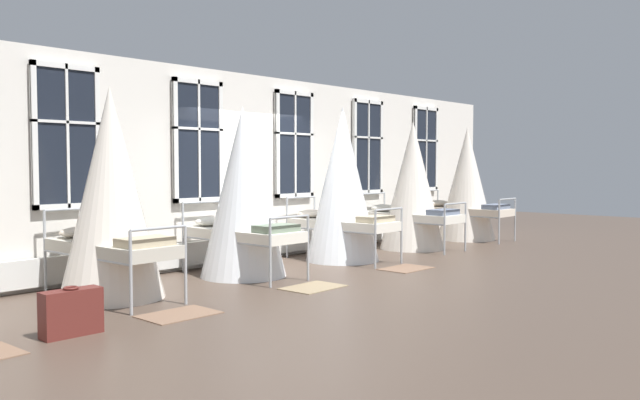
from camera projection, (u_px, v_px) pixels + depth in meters
name	position (u px, v px, depth m)	size (l,w,h in m)	color
ground	(295.00, 267.00, 10.33)	(28.32, 28.32, 0.00)	#4C3D33
back_wall_with_windows	(246.00, 168.00, 11.03)	(15.16, 0.10, 3.13)	silver
window_bank	(251.00, 198.00, 10.98)	(11.58, 0.10, 2.86)	black
cot_second	(111.00, 196.00, 7.87)	(1.25, 1.95, 2.57)	#9EA3A8
cot_third	(243.00, 195.00, 9.47)	(1.25, 1.93, 2.46)	#9EA3A8
cot_fourth	(342.00, 186.00, 11.04)	(1.25, 1.95, 2.60)	#9EA3A8
cot_fifth	(412.00, 187.00, 12.62)	(1.25, 1.94, 2.46)	#9EA3A8
cot_sixth	(467.00, 185.00, 14.21)	(1.25, 1.93, 2.43)	#9EA3A8
rug_second	(179.00, 314.00, 7.05)	(0.80, 0.56, 0.01)	brown
rug_third	(313.00, 287.00, 8.63)	(0.80, 0.56, 0.01)	#8E7A5B
rug_fourth	(406.00, 268.00, 10.21)	(0.80, 0.56, 0.01)	brown
suitcase_dark	(71.00, 312.00, 6.19)	(0.57, 0.23, 0.47)	#5B231E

